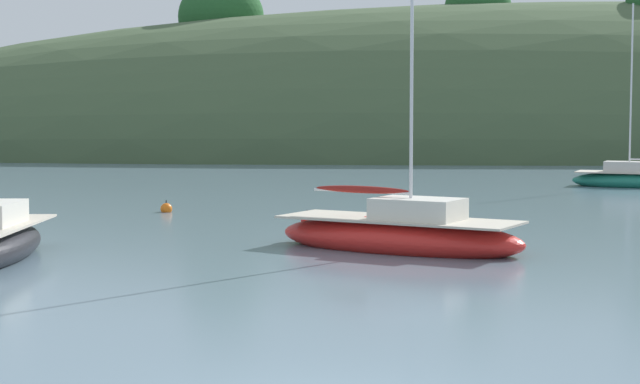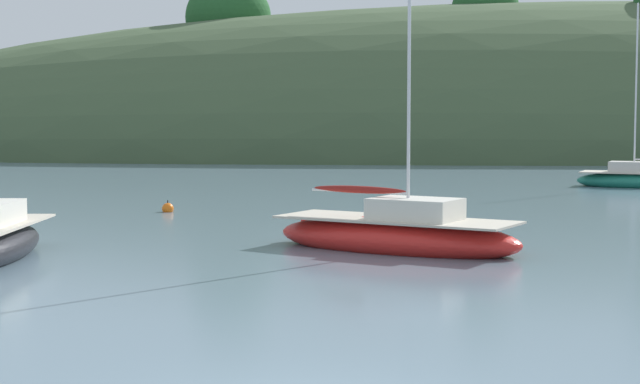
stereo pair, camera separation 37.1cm
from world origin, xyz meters
name	(u,v)px [view 2 (the right image)]	position (x,y,z in m)	size (l,w,h in m)	color
far_shoreline_hill	(610,155)	(24.91, 77.90, 0.06)	(150.00, 36.00, 28.99)	#425638
sailboat_black_sloop	(639,180)	(15.78, 38.93, 0.39)	(6.59, 4.42, 9.37)	#196B56
sailboat_navy_dinghy	(398,234)	(2.15, 15.21, 0.43)	(7.35, 5.64, 10.32)	red
mooring_buoy_channel	(168,209)	(-5.77, 25.82, 0.12)	(0.44, 0.44, 0.54)	orange
mooring_buoy_inner	(307,219)	(-0.45, 22.06, 0.12)	(0.44, 0.44, 0.54)	red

